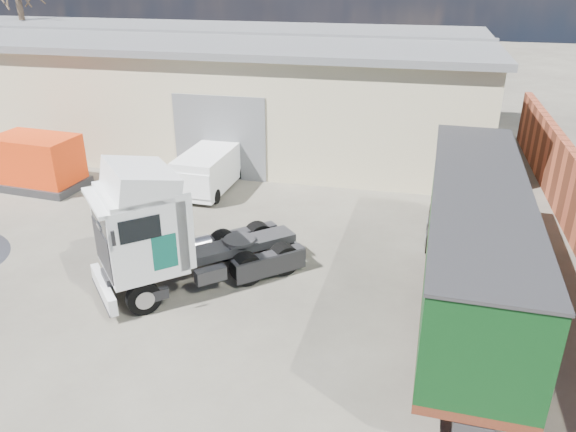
% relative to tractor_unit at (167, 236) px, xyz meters
% --- Properties ---
extents(ground, '(120.00, 120.00, 0.00)m').
position_rel_tractor_unit_xyz_m(ground, '(0.52, -1.21, -1.64)').
color(ground, '#282620').
rests_on(ground, ground).
extents(warehouse, '(30.60, 12.60, 5.42)m').
position_rel_tractor_unit_xyz_m(warehouse, '(-5.48, 14.78, 1.02)').
color(warehouse, '#B4AA8B').
rests_on(warehouse, ground).
extents(tractor_unit, '(5.70, 5.42, 3.89)m').
position_rel_tractor_unit_xyz_m(tractor_unit, '(0.00, 0.00, 0.00)').
color(tractor_unit, black).
rests_on(tractor_unit, ground).
extents(box_trailer, '(2.73, 10.94, 3.61)m').
position_rel_tractor_unit_xyz_m(box_trailer, '(8.18, 0.79, 0.56)').
color(box_trailer, '#2D2D30').
rests_on(box_trailer, ground).
extents(panel_van, '(1.86, 4.17, 1.68)m').
position_rel_tractor_unit_xyz_m(panel_van, '(-1.50, 7.35, -0.77)').
color(panel_van, black).
rests_on(panel_van, ground).
extents(orange_skip, '(3.68, 2.50, 2.18)m').
position_rel_tractor_unit_xyz_m(orange_skip, '(-8.45, 6.11, -0.69)').
color(orange_skip, '#2D2D30').
rests_on(orange_skip, ground).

